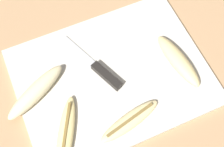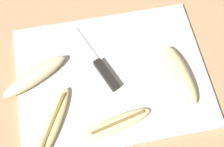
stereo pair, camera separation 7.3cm
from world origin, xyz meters
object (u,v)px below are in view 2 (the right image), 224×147
object	(u,v)px
banana_spotted_left	(181,74)
banana_golden_short	(53,124)
banana_cream_curved	(35,76)
banana_mellow_near	(118,123)
knife	(102,69)

from	to	relation	value
banana_spotted_left	banana_golden_short	xyz separation A→B (m)	(-0.33, -0.07, -0.01)
banana_cream_curved	banana_mellow_near	distance (m)	0.24
banana_mellow_near	banana_spotted_left	bearing A→B (deg)	27.31
banana_spotted_left	banana_cream_curved	xyz separation A→B (m)	(-0.35, 0.06, 0.00)
knife	banana_mellow_near	world-z (taller)	banana_mellow_near
knife	banana_cream_curved	xyz separation A→B (m)	(-0.17, 0.01, 0.01)
banana_spotted_left	banana_mellow_near	size ratio (longest dim) A/B	1.01
banana_spotted_left	banana_mellow_near	distance (m)	0.20
banana_golden_short	knife	bearing A→B (deg)	41.20
banana_spotted_left	banana_golden_short	distance (m)	0.33
banana_spotted_left	banana_cream_curved	size ratio (longest dim) A/B	0.97
knife	banana_golden_short	bearing A→B (deg)	-161.31
banana_cream_curved	banana_golden_short	world-z (taller)	banana_cream_curved
banana_spotted_left	banana_golden_short	bearing A→B (deg)	-168.70
banana_cream_curved	knife	bearing A→B (deg)	-2.54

